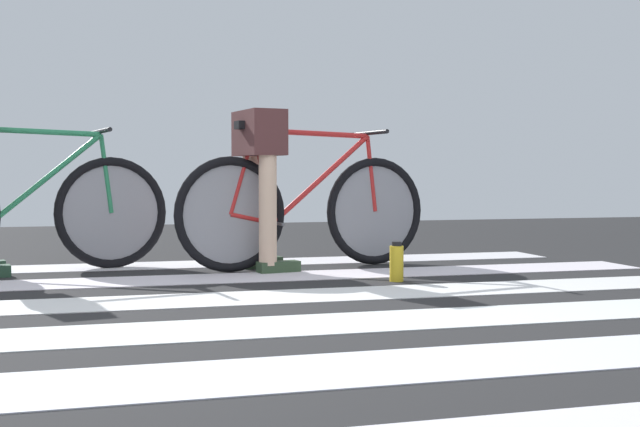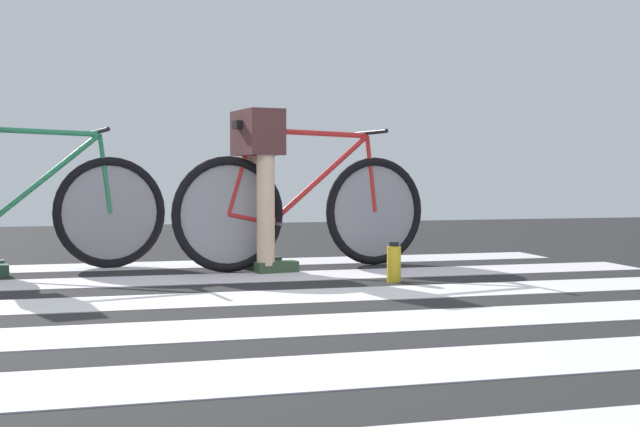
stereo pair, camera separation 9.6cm
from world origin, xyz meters
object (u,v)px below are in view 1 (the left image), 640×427
Objects in this scene: bicycle_1_of_2 at (305,209)px; water_bottle at (397,263)px; bicycle_2_of_2 at (27,210)px; cyclist_1_of_2 at (260,167)px.

water_bottle is (0.34, -0.75, -0.28)m from bicycle_1_of_2.
bicycle_2_of_2 is (-1.71, 0.22, 0.00)m from bicycle_1_of_2.
bicycle_1_of_2 is at bearing 0.00° from cyclist_1_of_2.
bicycle_2_of_2 is at bearing 158.42° from cyclist_1_of_2.
cyclist_1_of_2 is at bearing 132.81° from water_bottle.
bicycle_1_of_2 is 0.87m from water_bottle.
cyclist_1_of_2 is 1.45m from bicycle_2_of_2.
cyclist_1_of_2 is at bearing -180.00° from bicycle_1_of_2.
bicycle_2_of_2 is (-1.40, 0.28, -0.26)m from cyclist_1_of_2.
bicycle_1_of_2 reaches higher than water_bottle.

